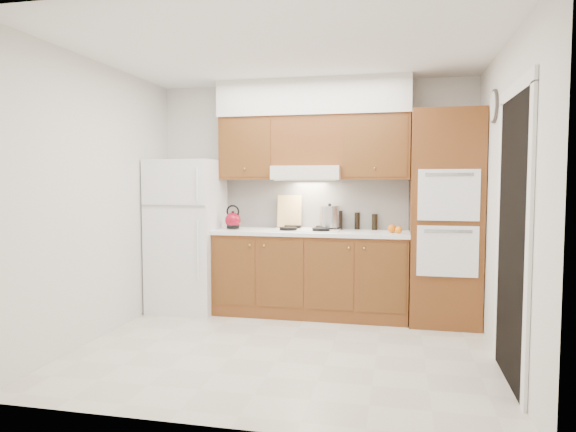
% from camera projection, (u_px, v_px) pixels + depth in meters
% --- Properties ---
extents(floor, '(3.60, 3.60, 0.00)m').
position_uv_depth(floor, '(285.00, 349.00, 4.55)').
color(floor, beige).
rests_on(floor, ground).
extents(ceiling, '(3.60, 3.60, 0.00)m').
position_uv_depth(ceiling, '(285.00, 50.00, 4.37)').
color(ceiling, white).
rests_on(ceiling, wall_back).
extents(wall_back, '(3.60, 0.02, 2.60)m').
position_uv_depth(wall_back, '(313.00, 197.00, 5.92)').
color(wall_back, silver).
rests_on(wall_back, floor).
extents(wall_left, '(0.02, 3.00, 2.60)m').
position_uv_depth(wall_left, '(99.00, 201.00, 4.84)').
color(wall_left, silver).
rests_on(wall_left, floor).
extents(wall_right, '(0.02, 3.00, 2.60)m').
position_uv_depth(wall_right, '(505.00, 205.00, 4.08)').
color(wall_right, silver).
rests_on(wall_right, floor).
extents(fridge, '(0.75, 0.72, 1.72)m').
position_uv_depth(fridge, '(187.00, 235.00, 5.90)').
color(fridge, white).
rests_on(fridge, floor).
extents(base_cabinets, '(2.11, 0.60, 0.90)m').
position_uv_depth(base_cabinets, '(311.00, 274.00, 5.68)').
color(base_cabinets, brown).
rests_on(base_cabinets, floor).
extents(countertop, '(2.13, 0.62, 0.04)m').
position_uv_depth(countertop, '(311.00, 232.00, 5.64)').
color(countertop, white).
rests_on(countertop, base_cabinets).
extents(backsplash, '(2.11, 0.03, 0.56)m').
position_uv_depth(backsplash, '(315.00, 204.00, 5.90)').
color(backsplash, white).
rests_on(backsplash, countertop).
extents(oven_cabinet, '(0.70, 0.65, 2.20)m').
position_uv_depth(oven_cabinet, '(445.00, 218.00, 5.31)').
color(oven_cabinet, brown).
rests_on(oven_cabinet, floor).
extents(upper_cab_left, '(0.63, 0.33, 0.70)m').
position_uv_depth(upper_cab_left, '(249.00, 149.00, 5.87)').
color(upper_cab_left, brown).
rests_on(upper_cab_left, wall_back).
extents(upper_cab_right, '(0.73, 0.33, 0.70)m').
position_uv_depth(upper_cab_right, '(376.00, 147.00, 5.57)').
color(upper_cab_right, brown).
rests_on(upper_cab_right, wall_back).
extents(range_hood, '(0.75, 0.45, 0.15)m').
position_uv_depth(range_hood, '(308.00, 173.00, 5.69)').
color(range_hood, silver).
rests_on(range_hood, wall_back).
extents(upper_cab_over_hood, '(0.75, 0.33, 0.55)m').
position_uv_depth(upper_cab_over_hood, '(309.00, 141.00, 5.72)').
color(upper_cab_over_hood, brown).
rests_on(upper_cab_over_hood, range_hood).
extents(soffit, '(2.13, 0.36, 0.40)m').
position_uv_depth(soffit, '(313.00, 98.00, 5.66)').
color(soffit, silver).
rests_on(soffit, wall_back).
extents(cooktop, '(0.74, 0.50, 0.01)m').
position_uv_depth(cooktop, '(306.00, 230.00, 5.67)').
color(cooktop, white).
rests_on(cooktop, countertop).
extents(doorway, '(0.02, 0.90, 2.10)m').
position_uv_depth(doorway, '(512.00, 241.00, 3.75)').
color(doorway, black).
rests_on(doorway, floor).
extents(wall_clock, '(0.02, 0.30, 0.30)m').
position_uv_depth(wall_clock, '(494.00, 106.00, 4.56)').
color(wall_clock, '#3F3833').
rests_on(wall_clock, wall_right).
extents(kettle, '(0.20, 0.20, 0.18)m').
position_uv_depth(kettle, '(233.00, 220.00, 5.80)').
color(kettle, maroon).
rests_on(kettle, countertop).
extents(cutting_board, '(0.29, 0.13, 0.36)m').
position_uv_depth(cutting_board, '(289.00, 211.00, 5.88)').
color(cutting_board, tan).
rests_on(cutting_board, countertop).
extents(stock_pot, '(0.25, 0.25, 0.23)m').
position_uv_depth(stock_pot, '(329.00, 217.00, 5.72)').
color(stock_pot, silver).
rests_on(stock_pot, cooktop).
extents(condiment_a, '(0.06, 0.06, 0.21)m').
position_uv_depth(condiment_a, '(340.00, 220.00, 5.74)').
color(condiment_a, black).
rests_on(condiment_a, countertop).
extents(condiment_b, '(0.07, 0.07, 0.19)m').
position_uv_depth(condiment_b, '(357.00, 221.00, 5.78)').
color(condiment_b, black).
rests_on(condiment_b, countertop).
extents(condiment_c, '(0.08, 0.08, 0.18)m').
position_uv_depth(condiment_c, '(375.00, 222.00, 5.70)').
color(condiment_c, black).
rests_on(condiment_c, countertop).
extents(orange_near, '(0.08, 0.08, 0.07)m').
position_uv_depth(orange_near, '(399.00, 230.00, 5.34)').
color(orange_near, orange).
rests_on(orange_near, countertop).
extents(orange_far, '(0.11, 0.11, 0.09)m').
position_uv_depth(orange_far, '(392.00, 229.00, 5.41)').
color(orange_far, '#DA550B').
rests_on(orange_far, countertop).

